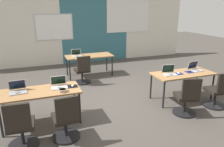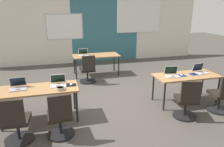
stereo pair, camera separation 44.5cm
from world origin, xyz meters
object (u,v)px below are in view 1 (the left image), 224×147
desk_near_left (40,94)px  laptop_near_right_end (195,68)px  mouse_near_left_inner (72,86)px  mouse_near_right_inner (178,73)px  chair_near_left_inner (66,121)px  snack_bowl (63,90)px  laptop_near_right_inner (170,72)px  desk_far_center (89,57)px  desk_near_right (183,75)px  chair_near_right_inner (187,100)px  mouse_near_right_end (190,71)px  laptop_far_left (77,55)px  laptop_near_left_inner (59,85)px  chair_near_left_end (21,129)px  chair_near_right_end (218,93)px  laptop_near_left_end (18,90)px  chair_far_left (83,72)px

desk_near_left → laptop_near_right_end: size_ratio=4.40×
mouse_near_left_inner → mouse_near_right_inner: bearing=-0.7°
chair_near_left_inner → snack_bowl: bearing=-98.9°
laptop_near_right_inner → snack_bowl: (-2.67, -0.23, -0.01)m
mouse_near_left_inner → chair_near_left_inner: 0.93m
chair_near_left_inner → desk_far_center: bearing=-115.0°
desk_near_right → laptop_near_right_end: bearing=11.0°
chair_near_right_inner → mouse_near_right_end: bearing=-113.3°
desk_near_right → laptop_far_left: bearing=127.2°
desk_near_left → mouse_near_right_inner: mouse_near_right_inner is taller
laptop_near_left_inner → laptop_near_right_end: laptop_near_right_end is taller
chair_near_left_end → chair_near_right_end: bearing=-175.8°
laptop_near_left_end → mouse_near_left_inner: bearing=-8.5°
desk_near_left → mouse_near_right_inner: (3.34, -0.02, 0.08)m
desk_near_right → laptop_near_left_inner: (-3.10, 0.09, 0.11)m
desk_near_left → snack_bowl: (0.43, -0.21, 0.10)m
snack_bowl → desk_near_right: bearing=3.9°
chair_near_right_end → laptop_near_right_inner: size_ratio=2.45×
laptop_near_left_end → mouse_near_right_inner: size_ratio=3.46×
laptop_near_left_inner → laptop_near_right_inner: (2.71, -0.06, 0.00)m
desk_near_right → chair_near_right_end: bearing=-55.7°
laptop_near_left_end → chair_near_right_inner: (3.46, -0.86, -0.39)m
mouse_near_right_inner → chair_near_right_inner: size_ratio=0.11×
desk_near_left → laptop_near_right_end: (3.95, 0.09, 0.11)m
desk_near_left → laptop_near_left_inner: 0.42m
chair_near_right_end → snack_bowl: (-3.56, 0.51, 0.38)m
chair_near_left_end → laptop_near_right_inner: laptop_near_right_inner is taller
desk_near_left → laptop_near_left_end: bearing=167.4°
mouse_near_right_end → chair_near_right_inner: size_ratio=0.12×
chair_near_left_inner → chair_near_left_end: same height
desk_far_center → mouse_near_left_inner: (-1.08, -2.78, 0.08)m
desk_far_center → chair_far_left: size_ratio=1.74×
mouse_near_left_inner → chair_near_right_end: size_ratio=0.12×
chair_near_left_end → laptop_near_right_inner: 3.59m
laptop_near_right_end → snack_bowl: laptop_near_right_end is taller
chair_near_left_inner → laptop_far_left: 3.79m
chair_far_left → chair_near_right_inner: (1.71, -2.82, 0.00)m
laptop_far_left → chair_near_right_end: size_ratio=0.36×
laptop_near_right_inner → mouse_near_left_inner: bearing=-169.7°
laptop_near_left_inner → snack_bowl: size_ratio=1.89×
chair_far_left → snack_bowl: chair_far_left is taller
laptop_near_left_end → chair_near_right_inner: laptop_near_left_end is taller
desk_far_center → laptop_near_right_end: 3.49m
mouse_near_left_inner → mouse_near_right_end: same height
laptop_near_left_end → laptop_far_left: bearing=53.4°
mouse_near_right_inner → mouse_near_right_end: bearing=3.6°
laptop_near_right_end → desk_near_left: bearing=174.2°
laptop_far_left → laptop_near_right_end: laptop_near_right_end is taller
chair_near_left_inner → chair_near_right_end: 3.61m
chair_near_right_end → mouse_near_right_inner: bearing=-39.5°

